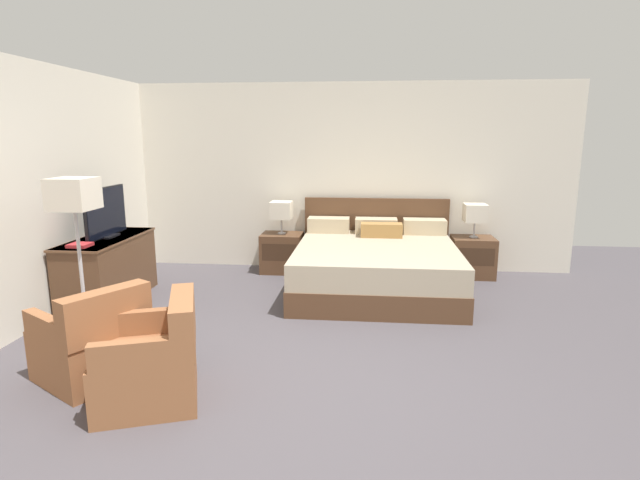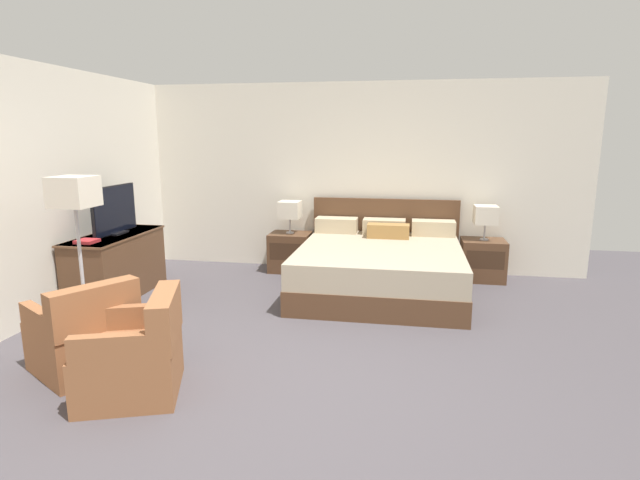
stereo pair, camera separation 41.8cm
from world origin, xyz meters
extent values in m
plane|color=#4C474C|center=(0.00, 0.00, 0.00)|extent=(11.16, 11.16, 0.00)
cube|color=silver|center=(0.00, 3.75, 1.30)|extent=(6.66, 0.06, 2.60)
cube|color=silver|center=(-2.76, 1.56, 1.30)|extent=(0.06, 5.52, 2.60)
cube|color=brown|center=(0.63, 2.60, 0.14)|extent=(1.93, 2.06, 0.28)
cube|color=tan|center=(0.63, 2.60, 0.43)|extent=(1.91, 2.04, 0.29)
cube|color=brown|center=(0.63, 3.66, 0.51)|extent=(2.00, 0.05, 1.02)
cube|color=#C6B28E|center=(-0.02, 3.46, 0.67)|extent=(0.57, 0.28, 0.20)
cube|color=#C6B28E|center=(0.63, 3.46, 0.67)|extent=(0.57, 0.28, 0.20)
cube|color=#C6B28E|center=(1.28, 3.46, 0.67)|extent=(0.57, 0.28, 0.20)
cube|color=#A87A42|center=(0.70, 3.19, 0.66)|extent=(0.54, 0.22, 0.18)
cube|color=brown|center=(-0.67, 3.43, 0.27)|extent=(0.56, 0.46, 0.54)
cube|color=#3C2718|center=(-0.67, 3.20, 0.32)|extent=(0.47, 0.01, 0.24)
cube|color=brown|center=(1.94, 3.43, 0.27)|extent=(0.56, 0.46, 0.54)
cube|color=#3C2718|center=(1.94, 3.20, 0.32)|extent=(0.47, 0.01, 0.24)
cylinder|color=#B7B7BC|center=(-0.67, 3.43, 0.55)|extent=(0.11, 0.11, 0.02)
cylinder|color=#B7B7BC|center=(-0.67, 3.43, 0.66)|extent=(0.02, 0.02, 0.20)
cube|color=beige|center=(-0.67, 3.43, 0.87)|extent=(0.29, 0.29, 0.24)
cylinder|color=#B7B7BC|center=(1.94, 3.43, 0.55)|extent=(0.11, 0.11, 0.02)
cylinder|color=#B7B7BC|center=(1.94, 3.43, 0.66)|extent=(0.02, 0.02, 0.20)
cube|color=beige|center=(1.94, 3.43, 0.87)|extent=(0.29, 0.29, 0.24)
cube|color=brown|center=(-2.43, 1.96, 0.37)|extent=(0.55, 1.33, 0.74)
cube|color=brown|center=(-2.43, 1.96, 0.73)|extent=(0.56, 1.37, 0.02)
cube|color=black|center=(-2.43, 2.01, 0.75)|extent=(0.18, 0.26, 0.02)
cube|color=black|center=(-2.43, 2.01, 1.03)|extent=(0.04, 0.83, 0.56)
cube|color=black|center=(-2.41, 2.01, 1.03)|extent=(0.01, 0.81, 0.53)
cube|color=#B7282D|center=(-2.45, 1.49, 0.76)|extent=(0.21, 0.20, 0.04)
cube|color=#935B38|center=(-1.62, 0.17, 0.20)|extent=(0.93, 0.93, 0.40)
cube|color=#935B38|center=(-1.39, 0.03, 0.58)|extent=(0.49, 0.66, 0.36)
cube|color=#935B38|center=(-1.77, -0.08, 0.49)|extent=(0.58, 0.40, 0.18)
cube|color=#935B38|center=(-1.47, 0.42, 0.49)|extent=(0.58, 0.40, 0.18)
cube|color=#935B38|center=(-1.02, -0.14, 0.20)|extent=(0.87, 0.87, 0.40)
cube|color=#935B38|center=(-0.77, -0.05, 0.58)|extent=(0.38, 0.69, 0.36)
cube|color=#935B38|center=(-0.92, -0.42, 0.49)|extent=(0.62, 0.29, 0.18)
cube|color=#935B38|center=(-1.12, 0.14, 0.49)|extent=(0.62, 0.29, 0.18)
cylinder|color=#B7B7BC|center=(-2.00, 0.75, 0.01)|extent=(0.28, 0.28, 0.02)
cylinder|color=#B7B7BC|center=(-2.00, 0.75, 0.63)|extent=(0.03, 0.03, 1.22)
cube|color=beige|center=(-2.00, 0.75, 1.38)|extent=(0.34, 0.34, 0.27)
camera|label=1|loc=(0.54, -3.29, 1.86)|focal=28.00mm
camera|label=2|loc=(0.95, -3.23, 1.86)|focal=28.00mm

